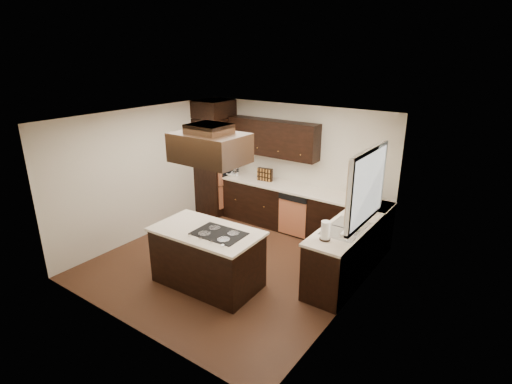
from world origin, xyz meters
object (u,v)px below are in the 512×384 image
island (207,258)px  range_hood (210,148)px  spice_rack (265,175)px  oven_column (216,166)px

island → range_hood: size_ratio=1.53×
island → spice_rack: size_ratio=4.96×
oven_column → spice_rack: 1.26m
range_hood → spice_rack: 2.67m
range_hood → spice_rack: range_hood is taller
island → spice_rack: (-0.63, 2.51, 0.62)m
oven_column → island: size_ratio=1.32×
island → oven_column: bearing=125.8°
range_hood → spice_rack: (-0.62, 2.35, -1.10)m
oven_column → island: oven_column is taller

